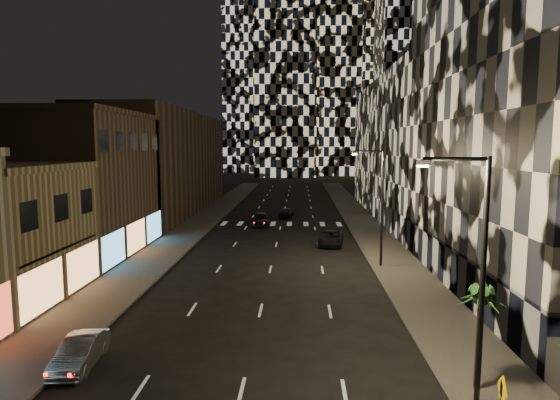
# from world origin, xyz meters

# --- Properties ---
(sidewalk_left) EXTENTS (4.00, 120.00, 0.15)m
(sidewalk_left) POSITION_xyz_m (-10.00, 50.00, 0.07)
(sidewalk_left) COLOR #47443F
(sidewalk_left) RESTS_ON ground
(sidewalk_right) EXTENTS (4.00, 120.00, 0.15)m
(sidewalk_right) POSITION_xyz_m (10.00, 50.00, 0.07)
(sidewalk_right) COLOR #47443F
(sidewalk_right) RESTS_ON ground
(curb_left) EXTENTS (0.20, 120.00, 0.15)m
(curb_left) POSITION_xyz_m (-7.90, 50.00, 0.07)
(curb_left) COLOR #4C4C47
(curb_left) RESTS_ON ground
(curb_right) EXTENTS (0.20, 120.00, 0.15)m
(curb_right) POSITION_xyz_m (7.90, 50.00, 0.07)
(curb_right) COLOR #4C4C47
(curb_right) RESTS_ON ground
(retail_brown) EXTENTS (10.00, 15.00, 12.00)m
(retail_brown) POSITION_xyz_m (-17.00, 33.50, 6.00)
(retail_brown) COLOR #493829
(retail_brown) RESTS_ON ground
(retail_filler_left) EXTENTS (10.00, 40.00, 14.00)m
(retail_filler_left) POSITION_xyz_m (-17.00, 60.00, 7.00)
(retail_filler_left) COLOR #493829
(retail_filler_left) RESTS_ON ground
(midrise_base) EXTENTS (0.60, 25.00, 3.00)m
(midrise_base) POSITION_xyz_m (12.30, 24.50, 1.50)
(midrise_base) COLOR #383838
(midrise_base) RESTS_ON ground
(midrise_filler_right) EXTENTS (16.00, 40.00, 18.00)m
(midrise_filler_right) POSITION_xyz_m (20.00, 57.00, 9.00)
(midrise_filler_right) COLOR #232326
(midrise_filler_right) RESTS_ON ground
(tower_right_mid) EXTENTS (20.00, 20.00, 100.00)m
(tower_right_mid) POSITION_xyz_m (35.00, 135.00, 50.00)
(tower_right_mid) COLOR black
(tower_right_mid) RESTS_ON ground
(tower_left_back) EXTENTS (24.00, 24.00, 120.00)m
(tower_left_back) POSITION_xyz_m (-12.00, 165.00, 60.00)
(tower_left_back) COLOR black
(tower_left_back) RESTS_ON ground
(tower_center_low) EXTENTS (18.00, 18.00, 95.00)m
(tower_center_low) POSITION_xyz_m (-2.00, 140.00, 47.50)
(tower_center_low) COLOR black
(tower_center_low) RESTS_ON ground
(streetlight_near) EXTENTS (2.55, 0.25, 9.00)m
(streetlight_near) POSITION_xyz_m (8.35, 10.00, 5.35)
(streetlight_near) COLOR black
(streetlight_near) RESTS_ON sidewalk_right
(streetlight_far) EXTENTS (2.55, 0.25, 9.00)m
(streetlight_far) POSITION_xyz_m (8.35, 30.00, 5.35)
(streetlight_far) COLOR black
(streetlight_far) RESTS_ON sidewalk_right
(car_silver_parked) EXTENTS (1.64, 3.99, 1.28)m
(car_silver_parked) POSITION_xyz_m (-7.20, 12.80, 0.64)
(car_silver_parked) COLOR gray
(car_silver_parked) RESTS_ON ground
(car_dark_midlane) EXTENTS (2.39, 4.78, 1.56)m
(car_dark_midlane) POSITION_xyz_m (-2.38, 48.67, 0.78)
(car_dark_midlane) COLOR black
(car_dark_midlane) RESTS_ON ground
(car_dark_oncoming) EXTENTS (2.08, 4.29, 1.20)m
(car_dark_oncoming) POSITION_xyz_m (0.50, 55.53, 0.60)
(car_dark_oncoming) COLOR black
(car_dark_oncoming) RESTS_ON ground
(car_dark_rightlane) EXTENTS (2.85, 5.08, 1.34)m
(car_dark_rightlane) POSITION_xyz_m (5.22, 38.00, 0.67)
(car_dark_rightlane) COLOR black
(car_dark_rightlane) RESTS_ON ground
(palm_tree) EXTENTS (2.08, 2.07, 4.09)m
(palm_tree) POSITION_xyz_m (9.14, 11.42, 3.53)
(palm_tree) COLOR #47331E
(palm_tree) RESTS_ON sidewalk_right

